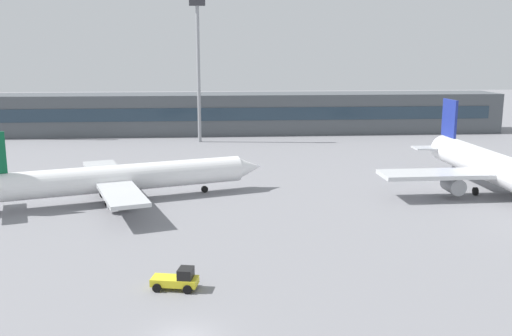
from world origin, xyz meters
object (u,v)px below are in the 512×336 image
at_px(airplane_near, 507,173).
at_px(airplane_mid, 121,178).
at_px(baggage_tug_yellow, 178,279).
at_px(floodlight_tower_west, 198,62).

xyz_separation_m(airplane_near, airplane_mid, (-48.06, 3.09, -0.54)).
bearing_deg(airplane_near, baggage_tug_yellow, -148.05).
distance_m(airplane_mid, floodlight_tower_west, 49.61).
height_order(airplane_near, airplane_mid, airplane_near).
xyz_separation_m(airplane_near, floodlight_tower_west, (-39.29, 50.03, 12.88)).
xyz_separation_m(airplane_mid, baggage_tug_yellow, (8.54, -27.74, -2.06)).
distance_m(airplane_near, baggage_tug_yellow, 46.66).
relative_size(baggage_tug_yellow, floodlight_tower_west, 0.13).
relative_size(airplane_near, floodlight_tower_west, 1.58).
distance_m(airplane_mid, baggage_tug_yellow, 29.10).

